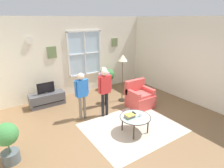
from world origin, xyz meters
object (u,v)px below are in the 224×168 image
at_px(person_red_shirt, 105,87).
at_px(tv_stand, 47,99).
at_px(armchair, 139,97).
at_px(floor_lamp, 123,63).
at_px(coffee_table, 135,118).
at_px(television, 46,88).
at_px(potted_plant_corner, 7,140).
at_px(book_stack, 130,116).
at_px(potted_plant_by_window, 109,76).
at_px(person_blue_shirt, 82,91).
at_px(remote_near_books, 134,113).
at_px(person_pink_shirt, 104,82).
at_px(cup, 140,115).

bearing_deg(person_red_shirt, tv_stand, 126.11).
bearing_deg(armchair, floor_lamp, 105.35).
bearing_deg(coffee_table, television, 116.39).
distance_m(potted_plant_corner, floor_lamp, 4.02).
height_order(coffee_table, book_stack, book_stack).
xyz_separation_m(coffee_table, person_red_shirt, (-0.18, 1.18, 0.51)).
bearing_deg(potted_plant_by_window, television, -176.79).
distance_m(television, person_blue_shirt, 1.63).
bearing_deg(person_red_shirt, remote_near_books, -74.36).
height_order(television, potted_plant_corner, potted_plant_corner).
distance_m(person_red_shirt, potted_plant_by_window, 2.32).
xyz_separation_m(coffee_table, person_pink_shirt, (0.16, 1.77, 0.43)).
xyz_separation_m(tv_stand, remote_near_books, (1.53, -2.71, 0.24)).
height_order(armchair, book_stack, armchair).
relative_size(armchair, coffee_table, 1.08).
distance_m(coffee_table, potted_plant_by_window, 3.24).
relative_size(television, cup, 6.34).
bearing_deg(armchair, coffee_table, -135.81).
xyz_separation_m(book_stack, person_blue_shirt, (-0.68, 1.34, 0.39)).
distance_m(person_pink_shirt, person_blue_shirt, 1.05).
xyz_separation_m(tv_stand, armchair, (2.54, -1.80, 0.11)).
xyz_separation_m(person_pink_shirt, person_red_shirt, (-0.34, -0.60, 0.08)).
height_order(tv_stand, potted_plant_corner, potted_plant_corner).
relative_size(television, remote_near_books, 3.97).
relative_size(coffee_table, remote_near_books, 5.75).
bearing_deg(person_red_shirt, person_blue_shirt, 161.20).
bearing_deg(cup, potted_plant_by_window, 71.26).
height_order(person_pink_shirt, potted_plant_by_window, person_pink_shirt).
bearing_deg(remote_near_books, floor_lamp, 63.07).
height_order(cup, person_blue_shirt, person_blue_shirt).
bearing_deg(potted_plant_by_window, book_stack, -113.60).
height_order(armchair, cup, armchair).
bearing_deg(floor_lamp, person_pink_shirt, -179.45).
xyz_separation_m(coffee_table, person_blue_shirt, (-0.82, 1.39, 0.46)).
bearing_deg(remote_near_books, person_blue_shirt, 126.83).
height_order(potted_plant_corner, floor_lamp, floor_lamp).
xyz_separation_m(book_stack, person_red_shirt, (-0.05, 1.13, 0.44)).
height_order(television, floor_lamp, floor_lamp).
bearing_deg(cup, armchair, 48.89).
distance_m(remote_near_books, person_red_shirt, 1.15).
xyz_separation_m(person_pink_shirt, floor_lamp, (0.76, 0.01, 0.55)).
relative_size(book_stack, potted_plant_by_window, 0.29).
bearing_deg(cup, floor_lamp, 66.49).
distance_m(person_blue_shirt, floor_lamp, 1.85).
distance_m(remote_near_books, floor_lamp, 2.04).
relative_size(cup, floor_lamp, 0.05).
height_order(armchair, potted_plant_by_window, armchair).
bearing_deg(tv_stand, armchair, -35.41).
height_order(book_stack, person_red_shirt, person_red_shirt).
bearing_deg(television, armchair, -35.37).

